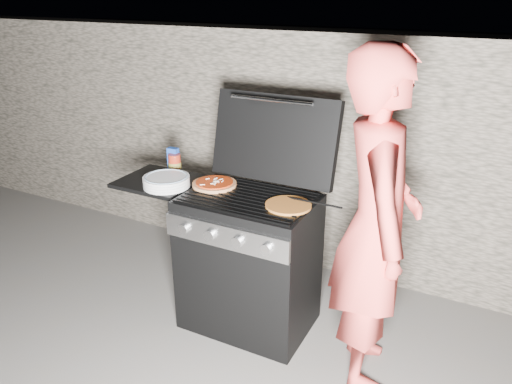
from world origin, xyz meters
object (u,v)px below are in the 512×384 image
at_px(pizza_topped, 214,183).
at_px(person, 376,227).
at_px(gas_grill, 216,253).
at_px(sauce_jar, 175,163).

bearing_deg(pizza_topped, person, -7.98).
bearing_deg(person, gas_grill, 64.23).
xyz_separation_m(sauce_jar, person, (1.46, -0.26, -0.04)).
bearing_deg(gas_grill, person, -5.08).
distance_m(pizza_topped, person, 1.09).
relative_size(gas_grill, sauce_jar, 10.30).
xyz_separation_m(pizza_topped, person, (1.08, -0.15, 0.00)).
relative_size(pizza_topped, sauce_jar, 2.15).
distance_m(pizza_topped, sauce_jar, 0.40).
bearing_deg(sauce_jar, person, -9.97).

